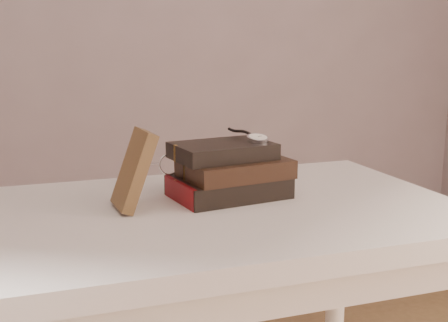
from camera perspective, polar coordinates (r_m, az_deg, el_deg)
name	(u,v)px	position (r m, az deg, el deg)	size (l,w,h in m)	color
table	(202,253)	(1.15, -2.15, -8.99)	(1.00, 0.60, 0.75)	beige
book_stack	(229,172)	(1.19, 0.51, -1.06)	(0.24, 0.18, 0.11)	black
journal	(134,170)	(1.11, -8.77, -0.86)	(0.02, 0.09, 0.15)	#442F1A
pocket_watch	(255,137)	(1.20, 3.09, 2.31)	(0.05, 0.15, 0.02)	silver
eyeglasses	(178,163)	(1.22, -4.47, -0.22)	(0.11, 0.12, 0.04)	silver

